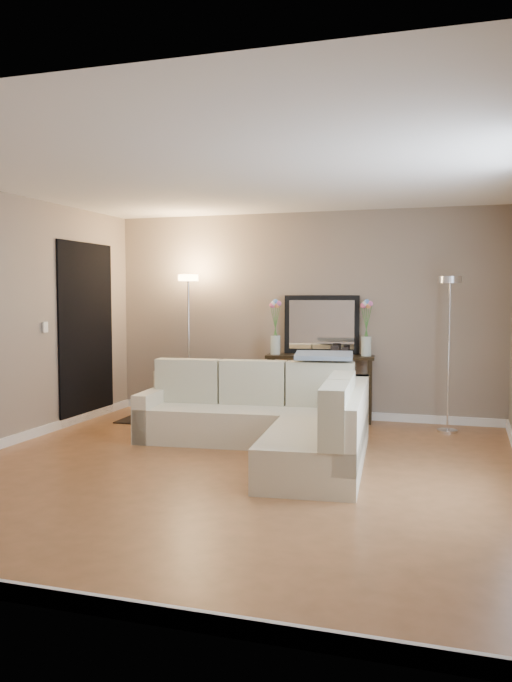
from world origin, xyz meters
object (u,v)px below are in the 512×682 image
(sectional_sofa, at_px, (276,420))
(console_table, at_px, (313,384))
(floor_lamp_unlit, at_px, (449,323))
(floor_lamp_lit, at_px, (189,316))

(sectional_sofa, xyz_separation_m, console_table, (0.00, 1.70, 0.15))
(floor_lamp_unlit, bearing_deg, console_table, 171.26)
(floor_lamp_lit, height_order, floor_lamp_unlit, floor_lamp_lit)
(floor_lamp_lit, bearing_deg, console_table, 3.98)
(console_table, bearing_deg, floor_lamp_lit, -176.02)
(floor_lamp_unlit, bearing_deg, sectional_sofa, -138.15)
(console_table, bearing_deg, sectional_sofa, -90.13)
(floor_lamp_lit, xyz_separation_m, floor_lamp_unlit, (3.24, -0.14, -0.04))
(sectional_sofa, height_order, floor_lamp_lit, floor_lamp_lit)
(sectional_sofa, bearing_deg, floor_lamp_lit, 135.57)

